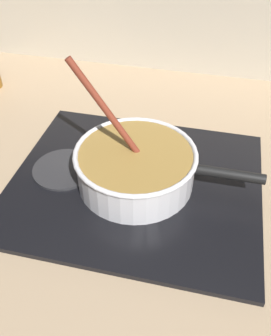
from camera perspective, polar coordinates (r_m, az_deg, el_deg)
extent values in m
cube|color=#9E8466|center=(0.76, -7.96, -13.08)|extent=(2.40, 1.60, 0.04)
cube|color=black|center=(0.85, 0.00, -2.38)|extent=(0.56, 0.48, 0.01)
torus|color=#592D0C|center=(0.85, 0.00, -1.89)|extent=(0.17, 0.17, 0.01)
cylinder|color=#262628|center=(0.89, -10.94, -0.14)|extent=(0.14, 0.14, 0.01)
cylinder|color=silver|center=(0.82, 0.00, 0.00)|extent=(0.26, 0.26, 0.08)
cylinder|color=olive|center=(0.82, 0.00, 0.21)|extent=(0.25, 0.25, 0.08)
torus|color=silver|center=(0.79, 0.00, 2.23)|extent=(0.27, 0.27, 0.01)
cylinder|color=black|center=(0.79, 14.22, -0.93)|extent=(0.14, 0.02, 0.02)
cylinder|color=#E5CC7A|center=(0.81, 1.78, 2.17)|extent=(0.03, 0.03, 0.01)
cylinder|color=#E5CC7A|center=(0.82, -0.58, 2.93)|extent=(0.04, 0.04, 0.01)
cylinder|color=beige|center=(0.79, -1.05, 1.14)|extent=(0.03, 0.03, 0.01)
cylinder|color=#EDD88C|center=(0.85, 2.97, 4.43)|extent=(0.03, 0.03, 0.01)
cylinder|color=#EDD88C|center=(0.80, 6.52, 1.43)|extent=(0.04, 0.04, 0.01)
cylinder|color=#E5CC7A|center=(0.83, -5.16, 3.17)|extent=(0.03, 0.03, 0.01)
cylinder|color=#E5CC7A|center=(0.76, -4.37, -1.01)|extent=(0.03, 0.03, 0.01)
cylinder|color=beige|center=(0.88, 0.60, 5.87)|extent=(0.03, 0.03, 0.01)
cylinder|color=maroon|center=(0.76, -4.60, 8.62)|extent=(0.15, 0.03, 0.22)
cube|color=brown|center=(0.81, 0.57, 1.75)|extent=(0.05, 0.03, 0.01)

